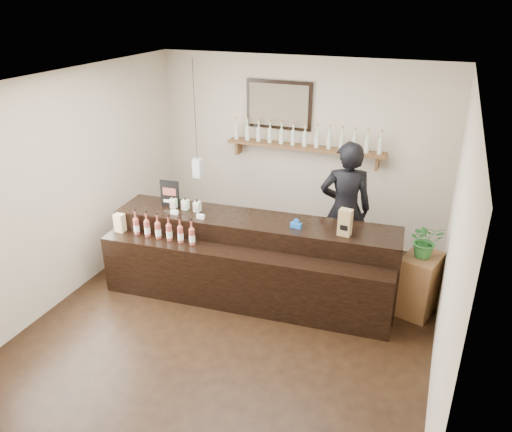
% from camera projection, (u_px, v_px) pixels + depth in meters
% --- Properties ---
extents(ground, '(5.00, 5.00, 0.00)m').
position_uv_depth(ground, '(238.00, 317.00, 6.06)').
color(ground, black).
rests_on(ground, ground).
extents(room_shell, '(5.00, 5.00, 5.00)m').
position_uv_depth(room_shell, '(235.00, 187.00, 5.36)').
color(room_shell, beige).
rests_on(room_shell, ground).
extents(back_wall_decor, '(2.66, 0.96, 1.69)m').
position_uv_depth(back_wall_decor, '(289.00, 129.00, 7.41)').
color(back_wall_decor, brown).
rests_on(back_wall_decor, ground).
extents(counter, '(3.66, 1.21, 1.18)m').
position_uv_depth(counter, '(251.00, 261.00, 6.36)').
color(counter, black).
rests_on(counter, ground).
extents(promo_sign, '(0.26, 0.04, 0.36)m').
position_uv_depth(promo_sign, '(170.00, 194.00, 6.55)').
color(promo_sign, black).
rests_on(promo_sign, counter).
extents(paper_bag, '(0.16, 0.13, 0.32)m').
position_uv_depth(paper_bag, '(345.00, 222.00, 5.78)').
color(paper_bag, olive).
rests_on(paper_bag, counter).
extents(tape_dispenser, '(0.14, 0.07, 0.11)m').
position_uv_depth(tape_dispenser, '(296.00, 224.00, 6.00)').
color(tape_dispenser, '#1859AE').
rests_on(tape_dispenser, counter).
extents(side_cabinet, '(0.51, 0.61, 0.77)m').
position_uv_depth(side_cabinet, '(419.00, 284.00, 6.03)').
color(side_cabinet, brown).
rests_on(side_cabinet, ground).
extents(potted_plant, '(0.46, 0.43, 0.43)m').
position_uv_depth(potted_plant, '(426.00, 240.00, 5.79)').
color(potted_plant, '#2B6C2C').
rests_on(potted_plant, side_cabinet).
extents(shopkeeper, '(0.90, 0.72, 2.14)m').
position_uv_depth(shopkeeper, '(346.00, 201.00, 6.64)').
color(shopkeeper, black).
rests_on(shopkeeper, ground).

